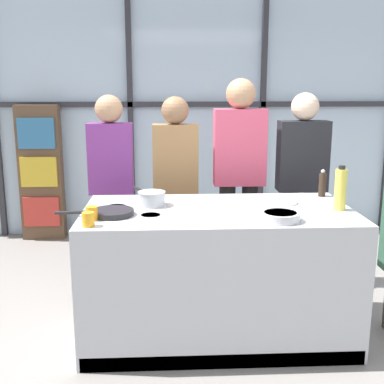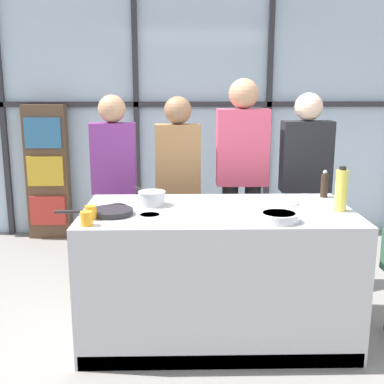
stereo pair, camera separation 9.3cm
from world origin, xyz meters
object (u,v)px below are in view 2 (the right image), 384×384
white_plate (280,202)px  juice_glass_near (87,219)px  spectator_center_left (178,178)px  oil_bottle (341,190)px  spectator_center_right (242,169)px  spectator_far_right (305,177)px  spectator_far_left (114,177)px  juice_glass_far (91,213)px  frying_pan (110,212)px  pepper_grinder (324,185)px  mixing_bowl (279,217)px  saucepan (152,198)px

white_plate → juice_glass_near: 1.39m
spectator_center_left → oil_bottle: bearing=138.4°
spectator_center_right → juice_glass_near: 1.69m
white_plate → spectator_far_right: bearing=63.6°
spectator_far_left → juice_glass_far: bearing=90.4°
white_plate → juice_glass_far: size_ratio=3.06×
spectator_center_right → frying_pan: spectator_center_right is taller
spectator_center_right → pepper_grinder: spectator_center_right is taller
frying_pan → juice_glass_near: (-0.11, -0.25, 0.02)m
spectator_far_left → pepper_grinder: 1.76m
pepper_grinder → frying_pan: bearing=-162.9°
oil_bottle → frying_pan: bearing=-177.6°
juice_glass_near → spectator_far_left: bearing=90.3°
frying_pan → white_plate: size_ratio=1.89×
spectator_center_left → oil_bottle: 1.47m
white_plate → spectator_center_left: bearing=134.5°
juice_glass_far → white_plate: bearing=17.3°
spectator_far_left → oil_bottle: 1.92m
pepper_grinder → juice_glass_far: 1.76m
spectator_center_left → juice_glass_near: (-0.55, -1.29, 0.00)m
spectator_far_left → mixing_bowl: (1.19, -1.22, -0.03)m
pepper_grinder → spectator_center_right: bearing=134.6°
spectator_far_left → oil_bottle: (1.65, -0.98, 0.09)m
saucepan → mixing_bowl: 0.93m
spectator_far_right → juice_glass_far: (-1.65, -1.15, -0.00)m
frying_pan → juice_glass_near: 0.27m
juice_glass_far → spectator_far_left: bearing=90.4°
frying_pan → juice_glass_far: bearing=-134.9°
saucepan → mixing_bowl: saucepan is taller
spectator_center_left → juice_glass_near: spectator_center_left is taller
pepper_grinder → juice_glass_far: (-1.66, -0.58, -0.05)m
juice_glass_near → juice_glass_far: 0.14m
frying_pan → spectator_far_right: bearing=33.9°
saucepan → pepper_grinder: size_ratio=1.57×
saucepan → oil_bottle: bearing=-8.4°
spectator_far_right → juice_glass_near: size_ratio=19.35×
spectator_far_right → frying_pan: (-1.55, -1.04, -0.03)m
saucepan → spectator_far_right: bearing=31.4°
oil_bottle → juice_glass_far: 1.66m
spectator_far_left → spectator_center_left: size_ratio=1.01×
spectator_center_right → mixing_bowl: spectator_center_right is taller
white_plate → pepper_grinder: pepper_grinder is taller
spectator_center_left → spectator_center_right: spectator_center_right is taller
spectator_center_right → juice_glass_near: spectator_center_right is taller
spectator_far_right → spectator_far_left: bearing=0.0°
frying_pan → white_plate: (1.17, 0.29, -0.01)m
spectator_far_right → juice_glass_near: bearing=37.9°
saucepan → juice_glass_near: size_ratio=3.75×
spectator_center_left → pepper_grinder: size_ratio=7.97×
mixing_bowl → oil_bottle: 0.54m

